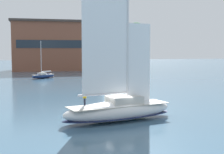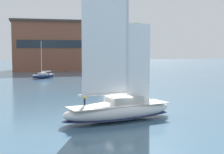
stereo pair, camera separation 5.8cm
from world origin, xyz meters
name	(u,v)px [view 2 (the right image)]	position (x,y,z in m)	size (l,w,h in m)	color
ground_plane	(119,120)	(0.00, 0.00, 0.00)	(400.00, 400.00, 0.00)	#42667F
waterfront_building	(57,46)	(-0.71, 82.58, 8.66)	(30.98, 15.60, 17.23)	brown
tree_shore_left	(93,41)	(11.77, 80.83, 10.37)	(7.20, 7.20, 14.82)	brown
tree_shore_right	(137,37)	(26.15, 74.20, 11.67)	(8.10, 8.10, 16.67)	brown
sailboat_main	(119,108)	(0.02, 0.01, 1.27)	(12.47, 6.11, 16.50)	silver
sailboat_moored_far_slip	(98,72)	(9.22, 57.87, 0.73)	(7.41, 6.77, 10.81)	#232328
sailboat_moored_outer_mooring	(43,76)	(-6.32, 50.40, 0.64)	(6.59, 5.63, 9.39)	navy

